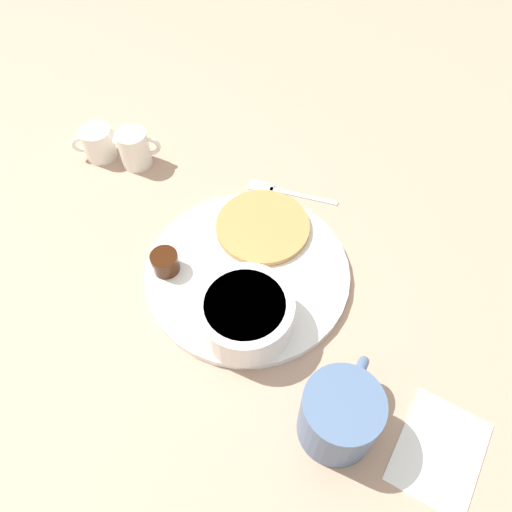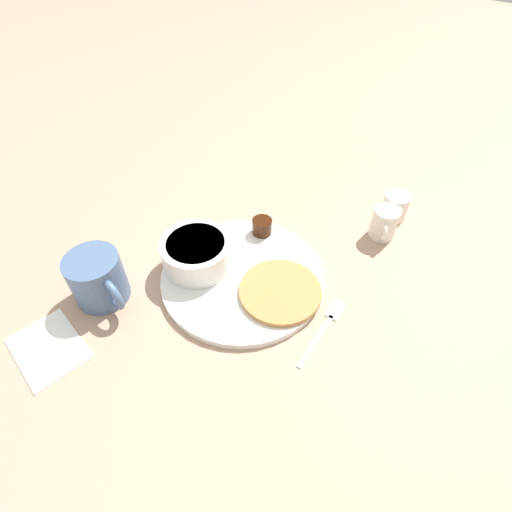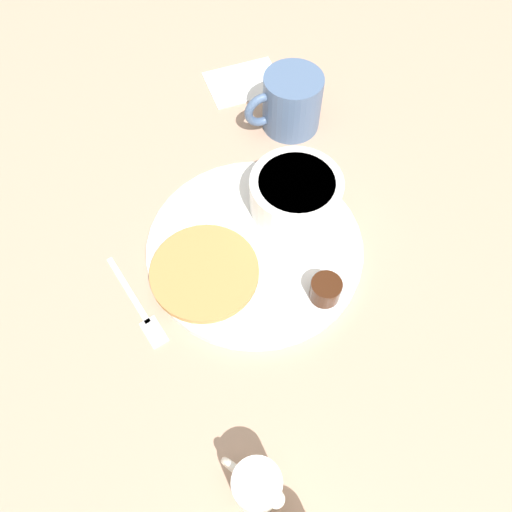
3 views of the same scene
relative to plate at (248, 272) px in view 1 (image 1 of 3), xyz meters
name	(u,v)px [view 1 (image 1 of 3)]	position (x,y,z in m)	size (l,w,h in m)	color
ground_plane	(248,275)	(0.00, 0.00, -0.01)	(4.00, 4.00, 0.00)	tan
plate	(248,272)	(0.00, 0.00, 0.00)	(0.27, 0.27, 0.01)	white
pancake_stack	(265,227)	(0.07, 0.00, 0.01)	(0.13, 0.13, 0.01)	#B78447
bowl	(245,313)	(-0.08, -0.02, 0.03)	(0.12, 0.12, 0.05)	white
syrup_cup	(165,262)	(-0.03, 0.10, 0.02)	(0.04, 0.04, 0.03)	#38190A
butter_ramekin	(231,332)	(-0.10, -0.01, 0.02)	(0.05, 0.05, 0.04)	white
coffee_mug	(340,414)	(-0.17, -0.15, 0.04)	(0.11, 0.08, 0.08)	slate
creamer_pitcher_near	(135,148)	(0.16, 0.23, 0.02)	(0.05, 0.07, 0.06)	white
creamer_pitcher_far	(98,143)	(0.15, 0.29, 0.02)	(0.05, 0.06, 0.05)	white
fork	(282,191)	(0.16, -0.01, 0.00)	(0.02, 0.14, 0.00)	silver
napkin	(440,452)	(-0.16, -0.27, 0.00)	(0.13, 0.11, 0.00)	white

